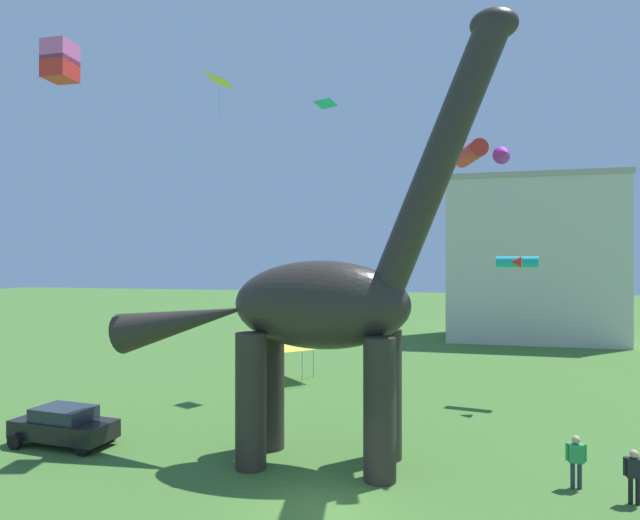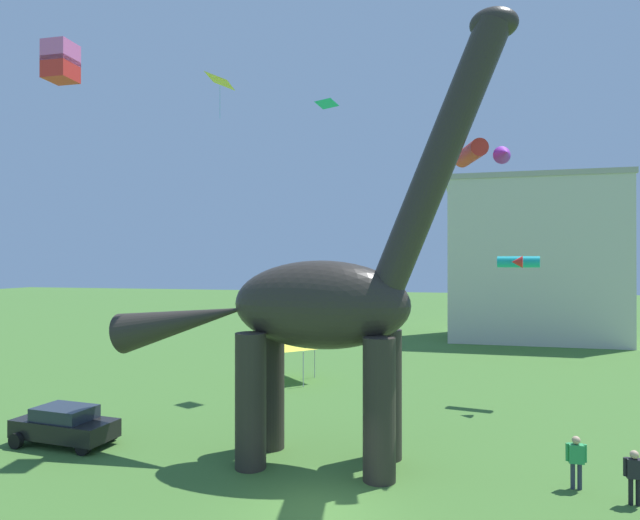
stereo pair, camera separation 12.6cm
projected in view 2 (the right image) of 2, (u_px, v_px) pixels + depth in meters
ground_plane at (317, 512)px, 16.04m from camera, size 240.00×240.00×0.00m
dinosaur_sculpture at (318, 305)px, 20.04m from camera, size 15.58×3.30×16.29m
parked_sedan_left at (65, 425)px, 22.02m from camera, size 4.35×2.16×1.55m
person_watching_child at (576, 457)px, 17.69m from camera, size 0.65×0.29×1.74m
person_photographer at (634, 472)px, 16.52m from camera, size 0.63×0.28×1.68m
festival_canopy_tent at (289, 340)px, 33.84m from camera, size 3.15×3.15×3.00m
kite_near_low at (518, 262)px, 28.83m from camera, size 2.23×2.00×0.64m
kite_drifting at (61, 62)px, 20.11m from camera, size 1.02×1.02×1.42m
kite_high_right at (327, 104)px, 32.32m from camera, size 1.49×1.32×0.28m
kite_high_left at (478, 153)px, 20.70m from camera, size 2.31×2.48×0.70m
kite_near_high at (220, 81)px, 23.52m from camera, size 1.21×1.56×1.85m
background_building_block at (531, 259)px, 51.68m from camera, size 15.95×8.69×15.61m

